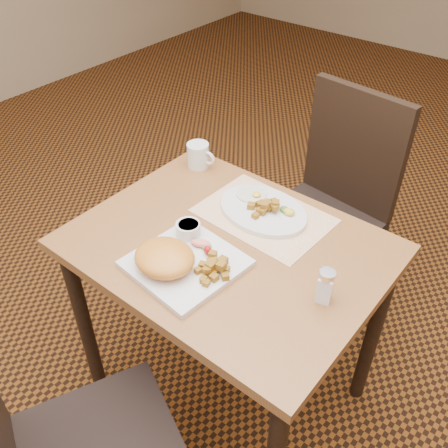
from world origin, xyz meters
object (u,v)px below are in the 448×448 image
chair_far (332,199)px  plate_oval (263,210)px  plate_square (186,263)px  table (228,270)px  salt_shaker (326,286)px  coffee_mug (199,155)px

chair_far → plate_oval: bearing=94.8°
plate_square → table: bearing=77.6°
plate_square → salt_shaker: size_ratio=2.80×
table → coffee_mug: bearing=142.7°
plate_oval → coffee_mug: size_ratio=2.75×
table → plate_square: size_ratio=3.21×
table → chair_far: chair_far is taller
salt_shaker → coffee_mug: size_ratio=0.90×
plate_oval → salt_shaker: (0.34, -0.20, 0.04)m
salt_shaker → coffee_mug: 0.74m
chair_far → plate_square: bearing=93.4°
plate_oval → salt_shaker: 0.40m
plate_square → coffee_mug: bearing=127.2°
chair_far → coffee_mug: 0.59m
plate_square → plate_oval: (0.03, 0.33, 0.00)m
table → chair_far: 0.67m
chair_far → plate_square: size_ratio=3.46×
table → plate_square: plate_square is taller
salt_shaker → plate_oval: bearing=149.1°
table → coffee_mug: (-0.35, 0.27, 0.15)m
table → coffee_mug: 0.47m
plate_oval → chair_far: bearing=88.7°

